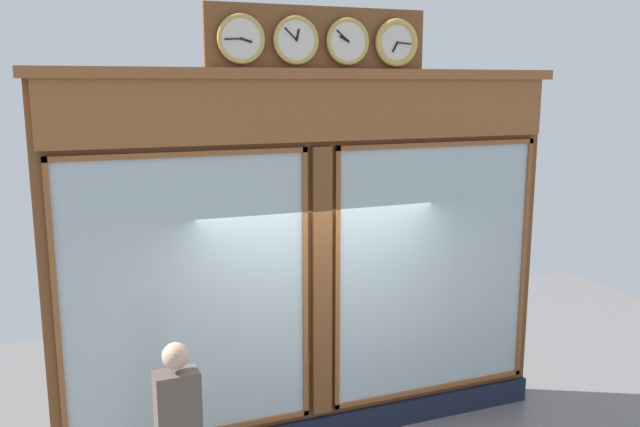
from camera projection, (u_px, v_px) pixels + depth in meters
name	position (u px, v px, depth m)	size (l,w,h in m)	color
shop_facade	(316.00, 258.00, 6.86)	(5.35, 0.42, 4.45)	brown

